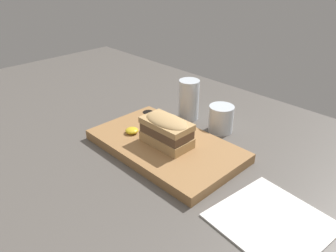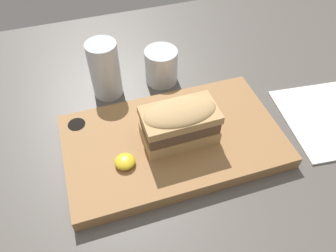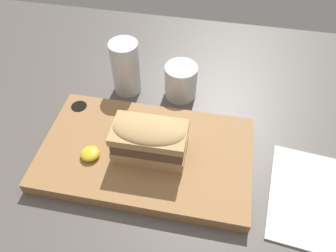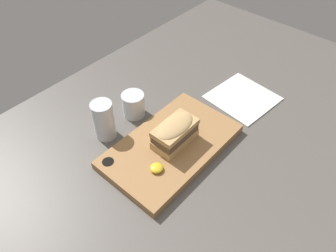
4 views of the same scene
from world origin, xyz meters
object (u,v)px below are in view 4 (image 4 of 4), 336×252
water_glass (104,122)px  serving_board (171,146)px  napkin (241,97)px  sandwich (175,132)px  wine_glass (134,105)px

water_glass → serving_board: bearing=-64.8°
napkin → serving_board: bearing=175.0°
sandwich → wine_glass: 19.68cm
serving_board → water_glass: 20.66cm
water_glass → sandwich: bearing=-62.7°
water_glass → napkin: size_ratio=0.57×
serving_board → sandwich: 5.54cm
serving_board → wine_glass: 19.22cm
sandwich → wine_glass: (2.48, 19.27, -3.13)cm
serving_board → water_glass: (-8.63, 18.32, 4.08)cm
serving_board → water_glass: water_glass is taller
serving_board → napkin: size_ratio=1.82×
napkin → water_glass: bearing=153.1°
serving_board → wine_glass: size_ratio=5.07×
sandwich → wine_glass: size_ratio=1.70×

